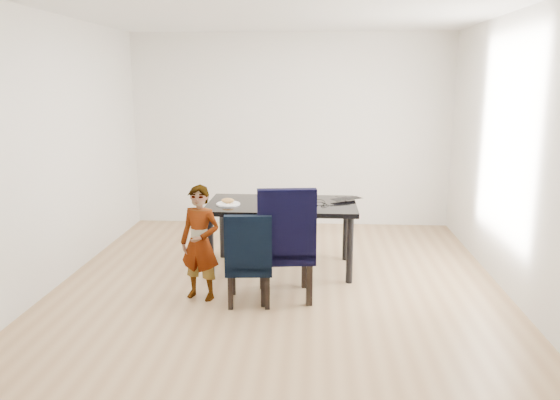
# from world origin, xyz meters

# --- Properties ---
(floor) EXTENTS (4.50, 5.00, 0.01)m
(floor) POSITION_xyz_m (0.00, 0.00, -0.01)
(floor) COLOR tan
(floor) RESTS_ON ground
(ceiling) EXTENTS (4.50, 5.00, 0.01)m
(ceiling) POSITION_xyz_m (0.00, 0.00, 2.71)
(ceiling) COLOR white
(ceiling) RESTS_ON wall_back
(wall_back) EXTENTS (4.50, 0.01, 2.70)m
(wall_back) POSITION_xyz_m (0.00, 2.50, 1.35)
(wall_back) COLOR white
(wall_back) RESTS_ON ground
(wall_front) EXTENTS (4.50, 0.01, 2.70)m
(wall_front) POSITION_xyz_m (0.00, -2.50, 1.35)
(wall_front) COLOR silver
(wall_front) RESTS_ON ground
(wall_left) EXTENTS (0.01, 5.00, 2.70)m
(wall_left) POSITION_xyz_m (-2.25, 0.00, 1.35)
(wall_left) COLOR white
(wall_left) RESTS_ON ground
(wall_right) EXTENTS (0.01, 5.00, 2.70)m
(wall_right) POSITION_xyz_m (2.25, 0.00, 1.35)
(wall_right) COLOR silver
(wall_right) RESTS_ON ground
(dining_table) EXTENTS (1.60, 0.90, 0.75)m
(dining_table) POSITION_xyz_m (0.00, 0.50, 0.38)
(dining_table) COLOR black
(dining_table) RESTS_ON floor
(chair_left) EXTENTS (0.46, 0.47, 0.88)m
(chair_left) POSITION_xyz_m (-0.25, -0.43, 0.44)
(chair_left) COLOR black
(chair_left) RESTS_ON floor
(chair_right) EXTENTS (0.59, 0.61, 1.11)m
(chair_right) POSITION_xyz_m (0.08, -0.28, 0.55)
(chair_right) COLOR black
(chair_right) RESTS_ON floor
(child) EXTENTS (0.46, 0.37, 1.10)m
(child) POSITION_xyz_m (-0.72, -0.37, 0.55)
(child) COLOR orange
(child) RESTS_ON floor
(plate) EXTENTS (0.32, 0.32, 0.01)m
(plate) POSITION_xyz_m (-0.57, 0.39, 0.76)
(plate) COLOR white
(plate) RESTS_ON dining_table
(sandwich) EXTENTS (0.15, 0.11, 0.06)m
(sandwich) POSITION_xyz_m (-0.57, 0.40, 0.79)
(sandwich) COLOR #B98442
(sandwich) RESTS_ON plate
(laptop) EXTENTS (0.41, 0.37, 0.03)m
(laptop) POSITION_xyz_m (0.68, 0.71, 0.76)
(laptop) COLOR black
(laptop) RESTS_ON dining_table
(cable_tangle) EXTENTS (0.16, 0.16, 0.01)m
(cable_tangle) POSITION_xyz_m (0.41, 0.41, 0.75)
(cable_tangle) COLOR black
(cable_tangle) RESTS_ON dining_table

